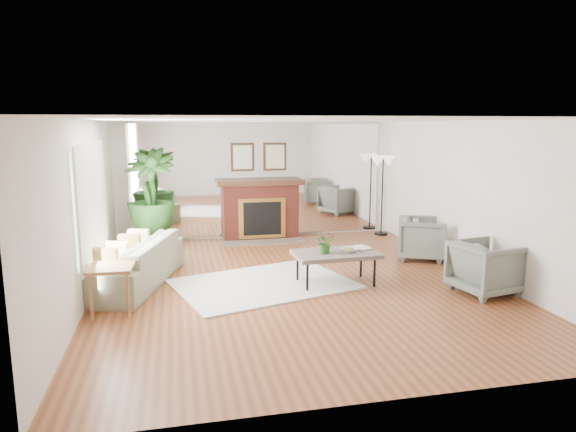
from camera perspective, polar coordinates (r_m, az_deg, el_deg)
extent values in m
plane|color=brown|center=(8.01, 0.83, -7.53)|extent=(7.00, 7.00, 0.00)
cube|color=white|center=(7.62, -21.58, 0.50)|extent=(0.02, 7.00, 2.50)
cube|color=white|center=(8.90, 19.96, 1.89)|extent=(0.02, 7.00, 2.50)
cube|color=white|center=(11.12, -3.28, 4.02)|extent=(6.00, 0.02, 2.50)
cube|color=silver|center=(11.10, -3.27, 4.01)|extent=(5.40, 0.04, 2.40)
cube|color=#B2E09E|center=(8.00, -20.98, 1.68)|extent=(0.04, 2.40, 1.50)
cube|color=maroon|center=(11.01, -3.08, 0.54)|extent=(1.60, 0.40, 1.20)
cube|color=gold|center=(10.82, -2.89, -0.26)|extent=(1.00, 0.04, 0.85)
cube|color=black|center=(10.80, -2.87, -0.28)|extent=(0.80, 0.04, 0.70)
cube|color=#6A5E54|center=(10.78, -2.74, -2.82)|extent=(1.70, 0.55, 0.03)
cube|color=#3F2714|center=(10.90, -3.09, 3.74)|extent=(1.85, 0.46, 0.10)
cube|color=black|center=(10.97, -5.08, 6.54)|extent=(0.50, 0.04, 0.60)
cube|color=black|center=(11.08, -1.46, 6.61)|extent=(0.50, 0.04, 0.60)
cube|color=silver|center=(7.97, -2.73, -7.55)|extent=(3.00, 2.50, 0.03)
cube|color=#6A5E54|center=(7.90, 5.32, -4.23)|extent=(1.30, 0.79, 0.06)
cylinder|color=black|center=(7.56, 2.16, -6.86)|extent=(0.04, 0.04, 0.45)
cylinder|color=black|center=(7.92, 9.59, -6.20)|extent=(0.04, 0.04, 0.45)
cylinder|color=black|center=(8.05, 1.07, -5.79)|extent=(0.04, 0.04, 0.45)
cylinder|color=black|center=(8.39, 8.10, -5.23)|extent=(0.04, 0.04, 0.45)
imported|color=gray|center=(8.25, -16.90, -4.91)|extent=(1.58, 2.58, 0.70)
imported|color=slate|center=(9.68, 14.64, -2.41)|extent=(1.11, 1.10, 0.77)
imported|color=slate|center=(8.01, 21.14, -5.36)|extent=(0.99, 0.97, 0.77)
cube|color=olive|center=(7.03, -19.07, -5.45)|extent=(0.59, 0.59, 0.04)
cylinder|color=olive|center=(6.95, -21.05, -8.43)|extent=(0.04, 0.04, 0.60)
cylinder|color=olive|center=(6.87, -17.39, -8.42)|extent=(0.04, 0.04, 0.60)
cylinder|color=olive|center=(7.36, -20.35, -7.34)|extent=(0.04, 0.04, 0.60)
cylinder|color=olive|center=(7.29, -16.90, -7.32)|extent=(0.04, 0.04, 0.60)
cylinder|color=black|center=(10.33, -14.82, -2.68)|extent=(0.56, 0.56, 0.40)
imported|color=#2E5A21|center=(10.17, -15.05, 2.35)|extent=(1.05, 1.05, 1.66)
cylinder|color=black|center=(11.69, 10.28, -1.93)|extent=(0.30, 0.30, 0.04)
cylinder|color=black|center=(11.54, 10.41, 2.09)|extent=(0.03, 0.03, 1.70)
cone|color=silver|center=(11.41, 9.95, 6.03)|extent=(0.32, 0.32, 0.23)
cone|color=silver|center=(11.51, 11.13, 6.03)|extent=(0.32, 0.32, 0.23)
imported|color=#2E5A21|center=(7.78, 4.14, -2.94)|extent=(0.36, 0.33, 0.33)
imported|color=olive|center=(7.91, 6.78, -3.76)|extent=(0.26, 0.26, 0.06)
imported|color=olive|center=(8.10, 7.58, -3.60)|extent=(0.28, 0.34, 0.02)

